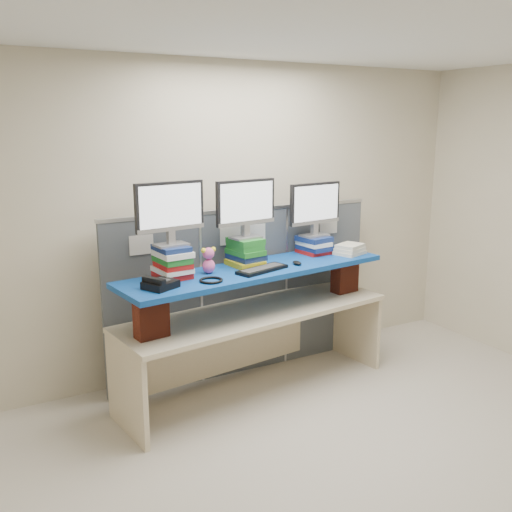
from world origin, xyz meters
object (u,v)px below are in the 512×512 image
monitor_right (315,206)px  keyboard (262,269)px  desk (256,327)px  desk_phone (160,284)px  blue_board (256,270)px  monitor_center (246,205)px  monitor_left (170,210)px

monitor_right → keyboard: monitor_right is taller
desk → desk_phone: 1.07m
monitor_right → blue_board: bearing=-170.9°
desk → blue_board: 0.49m
monitor_center → desk_phone: monitor_center is taller
monitor_center → monitor_right: size_ratio=1.00×
monitor_right → desk: bearing=-170.9°
monitor_left → keyboard: 0.89m
monitor_right → desk_phone: 1.72m
desk → monitor_left: 1.27m
desk → monitor_right: 1.21m
desk_phone → monitor_left: bearing=24.0°
blue_board → monitor_right: monitor_right is taller
monitor_left → desk_phone: monitor_left is taller
monitor_center → keyboard: bearing=-91.3°
blue_board → monitor_center: (-0.03, 0.12, 0.53)m
blue_board → desk: bearing=89.8°
desk → monitor_right: bearing=9.1°
monitor_left → monitor_center: size_ratio=1.00×
monitor_right → monitor_center: bearing=180.0°
monitor_right → keyboard: 0.90m
blue_board → desk_phone: desk_phone is taller
desk → monitor_right: size_ratio=4.42×
monitor_left → desk_phone: bearing=-136.6°
desk → desk_phone: bearing=-175.3°
desk_phone → keyboard: bearing=-21.8°
monitor_right → keyboard: size_ratio=1.15×
monitor_left → monitor_center: bearing=-0.0°
blue_board → keyboard: size_ratio=4.83×
desk → keyboard: keyboard is taller
desk_phone → monitor_center: bearing=-7.2°
blue_board → monitor_left: size_ratio=4.20×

